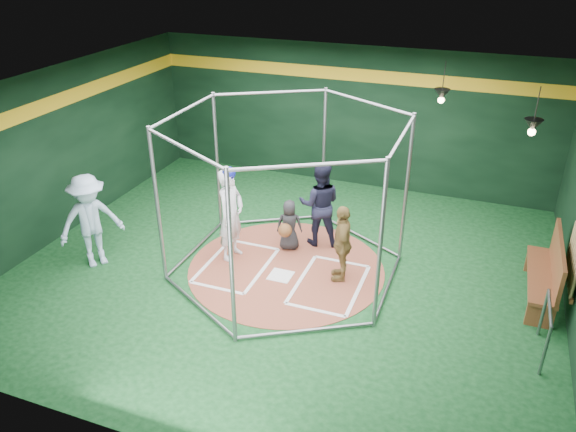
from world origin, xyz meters
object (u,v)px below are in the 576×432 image
at_px(dugout_bench, 549,270).
at_px(visitor_leopard, 342,243).
at_px(batter_figure, 231,214).
at_px(umpire, 320,204).

bearing_deg(dugout_bench, visitor_leopard, -169.82).
height_order(batter_figure, visitor_leopard, batter_figure).
distance_m(batter_figure, visitor_leopard, 2.26).
xyz_separation_m(visitor_leopard, umpire, (-0.80, 1.13, 0.14)).
height_order(visitor_leopard, umpire, umpire).
relative_size(batter_figure, visitor_leopard, 1.29).
relative_size(batter_figure, dugout_bench, 0.98).
height_order(visitor_leopard, dugout_bench, visitor_leopard).
bearing_deg(batter_figure, visitor_leopard, 0.24).
bearing_deg(dugout_bench, umpire, 173.54).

